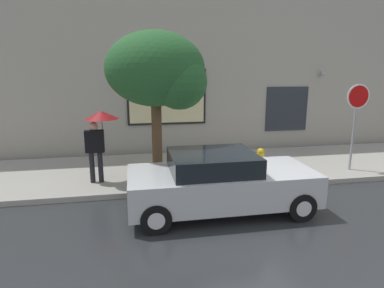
# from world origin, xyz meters

# --- Properties ---
(ground_plane) EXTENTS (60.00, 60.00, 0.00)m
(ground_plane) POSITION_xyz_m (0.00, 0.00, 0.00)
(ground_plane) COLOR #282B2D
(sidewalk) EXTENTS (20.00, 4.00, 0.15)m
(sidewalk) POSITION_xyz_m (0.00, 3.00, 0.07)
(sidewalk) COLOR gray
(sidewalk) RESTS_ON ground
(building_facade) EXTENTS (20.00, 0.67, 7.00)m
(building_facade) POSITION_xyz_m (-0.01, 5.50, 3.48)
(building_facade) COLOR #9E998E
(building_facade) RESTS_ON ground
(parked_car) EXTENTS (4.30, 1.95, 1.42)m
(parked_car) POSITION_xyz_m (-0.90, -0.11, 0.71)
(parked_car) COLOR #B7BABF
(parked_car) RESTS_ON ground
(fire_hydrant) EXTENTS (0.30, 0.44, 0.78)m
(fire_hydrant) POSITION_xyz_m (0.99, 2.03, 0.53)
(fire_hydrant) COLOR yellow
(fire_hydrant) RESTS_ON sidewalk
(pedestrian_with_umbrella) EXTENTS (0.95, 0.93, 2.03)m
(pedestrian_with_umbrella) POSITION_xyz_m (-3.76, 2.03, 1.72)
(pedestrian_with_umbrella) COLOR black
(pedestrian_with_umbrella) RESTS_ON sidewalk
(street_tree) EXTENTS (2.67, 2.27, 4.15)m
(street_tree) POSITION_xyz_m (-2.07, 1.79, 3.20)
(street_tree) COLOR #4C3823
(street_tree) RESTS_ON sidewalk
(stop_sign) EXTENTS (0.76, 0.10, 2.71)m
(stop_sign) POSITION_xyz_m (3.94, 1.78, 2.06)
(stop_sign) COLOR gray
(stop_sign) RESTS_ON sidewalk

